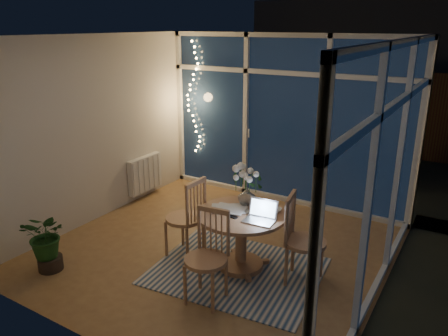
{
  "coord_description": "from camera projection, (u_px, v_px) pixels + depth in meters",
  "views": [
    {
      "loc": [
        2.65,
        -4.14,
        2.73
      ],
      "look_at": [
        -0.03,
        0.25,
        1.01
      ],
      "focal_mm": 35.0,
      "sensor_mm": 36.0,
      "label": 1
    }
  ],
  "objects": [
    {
      "name": "newspapers",
      "position": [
        230.0,
        208.0,
        4.99
      ],
      "size": [
        0.44,
        0.39,
        0.02
      ],
      "primitive_type": "cube",
      "rotation": [
        0.0,
        0.0,
        0.41
      ],
      "color": "silver",
      "rests_on": "dining_table"
    },
    {
      "name": "bowl",
      "position": [
        275.0,
        210.0,
        4.94
      ],
      "size": [
        0.17,
        0.17,
        0.04
      ],
      "primitive_type": "imported",
      "rotation": [
        0.0,
        0.0,
        0.1
      ],
      "color": "silver",
      "rests_on": "dining_table"
    },
    {
      "name": "wall_front",
      "position": [
        82.0,
        210.0,
        3.5
      ],
      "size": [
        4.0,
        0.04,
        2.6
      ],
      "primitive_type": "cube",
      "color": "beige",
      "rests_on": "floor"
    },
    {
      "name": "wall_right",
      "position": [
        393.0,
        182.0,
        4.13
      ],
      "size": [
        0.04,
        4.0,
        2.6
      ],
      "primitive_type": "cube",
      "color": "beige",
      "rests_on": "floor"
    },
    {
      "name": "chair_right",
      "position": [
        306.0,
        240.0,
        4.69
      ],
      "size": [
        0.55,
        0.55,
        1.03
      ],
      "primitive_type": "cube",
      "rotation": [
        0.0,
        0.0,
        1.75
      ],
      "color": "#996145",
      "rests_on": "floor"
    },
    {
      "name": "window_wall_back",
      "position": [
        284.0,
        121.0,
        6.7
      ],
      "size": [
        4.0,
        0.1,
        2.6
      ],
      "primitive_type": "cube",
      "color": "silver",
      "rests_on": "floor"
    },
    {
      "name": "radiator",
      "position": [
        145.0,
        174.0,
        7.09
      ],
      "size": [
        0.1,
        0.7,
        0.58
      ],
      "primitive_type": "cube",
      "color": "silver",
      "rests_on": "wall_left"
    },
    {
      "name": "neighbour_roof",
      "position": [
        397.0,
        44.0,
        11.57
      ],
      "size": [
        7.0,
        3.0,
        2.2
      ],
      "primitive_type": "cube",
      "color": "#31343A",
      "rests_on": "ground"
    },
    {
      "name": "wall_back",
      "position": [
        285.0,
        120.0,
        6.74
      ],
      "size": [
        4.0,
        0.04,
        2.6
      ],
      "primitive_type": "cube",
      "color": "beige",
      "rests_on": "floor"
    },
    {
      "name": "phone",
      "position": [
        233.0,
        217.0,
        4.79
      ],
      "size": [
        0.11,
        0.06,
        0.01
      ],
      "primitive_type": "cube",
      "rotation": [
        0.0,
        0.0,
        -0.14
      ],
      "color": "black",
      "rests_on": "dining_table"
    },
    {
      "name": "ceiling",
      "position": [
        215.0,
        36.0,
        4.71
      ],
      "size": [
        4.0,
        4.0,
        0.0
      ],
      "primitive_type": "plane",
      "color": "white",
      "rests_on": "wall_back"
    },
    {
      "name": "window_wall_right",
      "position": [
        389.0,
        181.0,
        4.15
      ],
      "size": [
        0.1,
        4.0,
        2.6
      ],
      "primitive_type": "cube",
      "color": "silver",
      "rests_on": "floor"
    },
    {
      "name": "chair_front",
      "position": [
        206.0,
        258.0,
        4.37
      ],
      "size": [
        0.5,
        0.5,
        0.99
      ],
      "primitive_type": "cube",
      "rotation": [
        0.0,
        0.0,
        0.1
      ],
      "color": "#996145",
      "rests_on": "floor"
    },
    {
      "name": "flower_vase",
      "position": [
        247.0,
        196.0,
        5.1
      ],
      "size": [
        0.22,
        0.22,
        0.21
      ],
      "primitive_type": "imported",
      "rotation": [
        0.0,
        0.0,
        0.1
      ],
      "color": "white",
      "rests_on": "dining_table"
    },
    {
      "name": "garden_patio",
      "position": [
        361.0,
        160.0,
        9.35
      ],
      "size": [
        12.0,
        6.0,
        0.1
      ],
      "primitive_type": "cube",
      "color": "black",
      "rests_on": "ground"
    },
    {
      "name": "dining_table",
      "position": [
        241.0,
        241.0,
        5.02
      ],
      "size": [
        1.12,
        1.12,
        0.7
      ],
      "primitive_type": "cylinder",
      "rotation": [
        0.0,
        0.0,
        0.1
      ],
      "color": "#996145",
      "rests_on": "floor"
    },
    {
      "name": "garden_shrubs",
      "position": [
        274.0,
        146.0,
        8.53
      ],
      "size": [
        0.9,
        0.9,
        0.9
      ],
      "primitive_type": "sphere",
      "color": "black",
      "rests_on": "ground"
    },
    {
      "name": "fairy_lights",
      "position": [
        193.0,
        98.0,
        7.39
      ],
      "size": [
        0.24,
        0.1,
        1.85
      ],
      "primitive_type": null,
      "color": "#FFC266",
      "rests_on": "window_wall_back"
    },
    {
      "name": "wall_left",
      "position": [
        95.0,
        130.0,
        6.11
      ],
      "size": [
        0.04,
        4.0,
        2.6
      ],
      "primitive_type": "cube",
      "color": "beige",
      "rests_on": "floor"
    },
    {
      "name": "rug",
      "position": [
        236.0,
        271.0,
        5.05
      ],
      "size": [
        1.99,
        1.66,
        0.01
      ],
      "primitive_type": "cube",
      "rotation": [
        0.0,
        0.0,
        0.1
      ],
      "color": "beige",
      "rests_on": "floor"
    },
    {
      "name": "floor",
      "position": [
        216.0,
        250.0,
        5.53
      ],
      "size": [
        4.0,
        4.0,
        0.0
      ],
      "primitive_type": "plane",
      "color": "brown",
      "rests_on": "ground"
    },
    {
      "name": "laptop",
      "position": [
        259.0,
        211.0,
        4.65
      ],
      "size": [
        0.35,
        0.3,
        0.24
      ],
      "primitive_type": null,
      "rotation": [
        0.0,
        0.0,
        0.08
      ],
      "color": "silver",
      "rests_on": "dining_table"
    },
    {
      "name": "potted_plant",
      "position": [
        47.0,
        240.0,
        4.97
      ],
      "size": [
        0.66,
        0.62,
        0.76
      ],
      "primitive_type": "imported",
      "rotation": [
        0.0,
        0.0,
        0.33
      ],
      "color": "#174117",
      "rests_on": "floor"
    },
    {
      "name": "chair_left",
      "position": [
        184.0,
        217.0,
        5.26
      ],
      "size": [
        0.49,
        0.49,
        1.03
      ],
      "primitive_type": "cube",
      "rotation": [
        0.0,
        0.0,
        -1.6
      ],
      "color": "#996145",
      "rests_on": "floor"
    },
    {
      "name": "garden_fence",
      "position": [
        348.0,
        110.0,
        9.7
      ],
      "size": [
        11.0,
        0.08,
        1.8
      ],
      "primitive_type": "cube",
      "color": "#381A14",
      "rests_on": "ground"
    }
  ]
}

